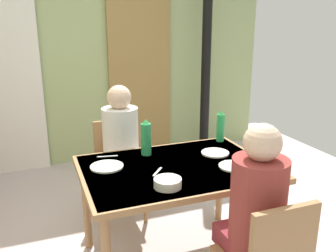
{
  "coord_description": "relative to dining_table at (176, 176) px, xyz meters",
  "views": [
    {
      "loc": [
        -0.64,
        -2.15,
        1.71
      ],
      "look_at": [
        0.23,
        0.13,
        1.0
      ],
      "focal_mm": 38.29,
      "sensor_mm": 36.0,
      "label": 1
    }
  ],
  "objects": [
    {
      "name": "wall_back",
      "position": [
        -0.23,
        2.32,
        0.77
      ],
      "size": [
        4.67,
        0.1,
        2.88
      ],
      "primitive_type": "cube",
      "color": "#A1B477",
      "rests_on": "ground_plane"
    },
    {
      "name": "door_wooden",
      "position": [
        0.42,
        2.24,
        0.33
      ],
      "size": [
        0.8,
        0.05,
        2.0
      ],
      "primitive_type": "cube",
      "color": "olive",
      "rests_on": "ground_plane"
    },
    {
      "name": "stove_pipe_column",
      "position": [
        1.21,
        1.97,
        0.77
      ],
      "size": [
        0.12,
        0.12,
        2.88
      ],
      "primitive_type": "cylinder",
      "color": "black",
      "rests_on": "ground_plane"
    },
    {
      "name": "dining_table",
      "position": [
        0.0,
        0.0,
        0.0
      ],
      "size": [
        1.29,
        0.92,
        0.75
      ],
      "color": "#9B7045",
      "rests_on": "ground_plane"
    },
    {
      "name": "chair_far_diner",
      "position": [
        -0.22,
        0.81,
        -0.18
      ],
      "size": [
        0.4,
        0.4,
        0.87
      ],
      "rotation": [
        0.0,
        0.0,
        3.14
      ],
      "color": "#9B7045",
      "rests_on": "ground_plane"
    },
    {
      "name": "person_near_diner",
      "position": [
        0.19,
        -0.68,
        0.11
      ],
      "size": [
        0.3,
        0.37,
        0.77
      ],
      "color": "maroon",
      "rests_on": "ground_plane"
    },
    {
      "name": "person_far_diner",
      "position": [
        -0.22,
        0.68,
        0.11
      ],
      "size": [
        0.3,
        0.37,
        0.77
      ],
      "rotation": [
        0.0,
        0.0,
        3.14
      ],
      "color": "silver",
      "rests_on": "ground_plane"
    },
    {
      "name": "water_bottle_green_near",
      "position": [
        -0.12,
        0.29,
        0.21
      ],
      "size": [
        0.08,
        0.08,
        0.28
      ],
      "color": "#2A9654",
      "rests_on": "dining_table"
    },
    {
      "name": "water_bottle_green_far",
      "position": [
        0.55,
        0.38,
        0.2
      ],
      "size": [
        0.07,
        0.07,
        0.27
      ],
      "color": "green",
      "rests_on": "dining_table"
    },
    {
      "name": "serving_bowl_center",
      "position": [
        -0.17,
        -0.28,
        0.1
      ],
      "size": [
        0.17,
        0.17,
        0.05
      ],
      "primitive_type": "cylinder",
      "color": "silver",
      "rests_on": "dining_table"
    },
    {
      "name": "dinner_plate_near_left",
      "position": [
        -0.45,
        0.15,
        0.08
      ],
      "size": [
        0.23,
        0.23,
        0.01
      ],
      "primitive_type": "cylinder",
      "color": "white",
      "rests_on": "dining_table"
    },
    {
      "name": "dinner_plate_near_right",
      "position": [
        0.37,
        0.13,
        0.08
      ],
      "size": [
        0.21,
        0.21,
        0.01
      ],
      "primitive_type": "cylinder",
      "color": "white",
      "rests_on": "dining_table"
    },
    {
      "name": "dinner_plate_far_center",
      "position": [
        0.37,
        -0.16,
        0.08
      ],
      "size": [
        0.21,
        0.21,
        0.01
      ],
      "primitive_type": "cylinder",
      "color": "white",
      "rests_on": "dining_table"
    },
    {
      "name": "drinking_glass_by_near_diner",
      "position": [
        0.3,
        -0.35,
        0.12
      ],
      "size": [
        0.06,
        0.06,
        0.09
      ],
      "primitive_type": "cylinder",
      "color": "silver",
      "rests_on": "dining_table"
    },
    {
      "name": "cutlery_knife_near",
      "position": [
        -0.15,
        -0.05,
        0.08
      ],
      "size": [
        0.11,
        0.13,
        0.0
      ],
      "primitive_type": "cube",
      "rotation": [
        0.0,
        0.0,
        0.89
      ],
      "color": "silver",
      "rests_on": "dining_table"
    },
    {
      "name": "cutlery_fork_near",
      "position": [
        -0.4,
        0.35,
        0.08
      ],
      "size": [
        0.15,
        0.04,
        0.0
      ],
      "primitive_type": "cube",
      "rotation": [
        0.0,
        0.0,
        6.11
      ],
      "color": "silver",
      "rests_on": "dining_table"
    }
  ]
}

